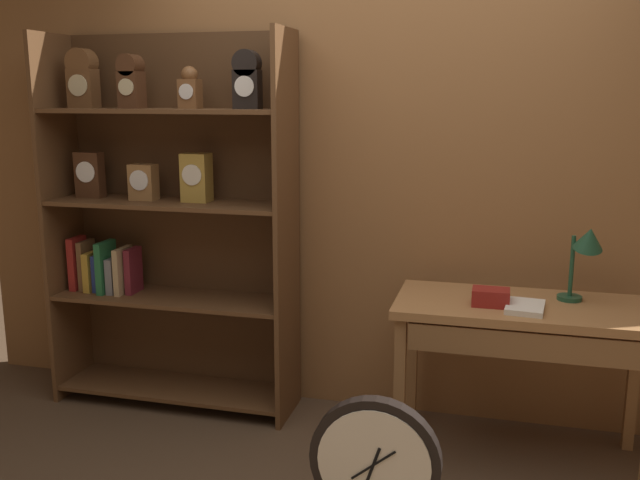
# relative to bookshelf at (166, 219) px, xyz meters

# --- Properties ---
(back_wood_panel) EXTENTS (4.80, 0.05, 2.60)m
(back_wood_panel) POSITION_rel_bookshelf_xyz_m (1.15, 0.21, 0.27)
(back_wood_panel) COLOR brown
(back_wood_panel) RESTS_ON ground
(bookshelf) EXTENTS (1.34, 0.38, 2.02)m
(bookshelf) POSITION_rel_bookshelf_xyz_m (0.00, 0.00, 0.00)
(bookshelf) COLOR brown
(bookshelf) RESTS_ON ground
(workbench) EXTENTS (1.16, 0.55, 0.76)m
(workbench) POSITION_rel_bookshelf_xyz_m (1.88, -0.23, -0.37)
(workbench) COLOR #9E6B3D
(workbench) RESTS_ON ground
(desk_lamp) EXTENTS (0.19, 0.19, 0.37)m
(desk_lamp) POSITION_rel_bookshelf_xyz_m (2.13, -0.13, -0.01)
(desk_lamp) COLOR #1E472D
(desk_lamp) RESTS_ON workbench
(toolbox_small) EXTENTS (0.16, 0.11, 0.08)m
(toolbox_small) POSITION_rel_bookshelf_xyz_m (1.73, -0.27, -0.23)
(toolbox_small) COLOR maroon
(toolbox_small) RESTS_ON workbench
(open_repair_manual) EXTENTS (0.18, 0.24, 0.02)m
(open_repair_manual) POSITION_rel_bookshelf_xyz_m (1.88, -0.30, -0.26)
(open_repair_manual) COLOR silver
(open_repair_manual) RESTS_ON workbench
(round_clock_large) EXTENTS (0.52, 0.11, 0.56)m
(round_clock_large) POSITION_rel_bookshelf_xyz_m (1.33, -0.93, -0.75)
(round_clock_large) COLOR black
(round_clock_large) RESTS_ON ground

